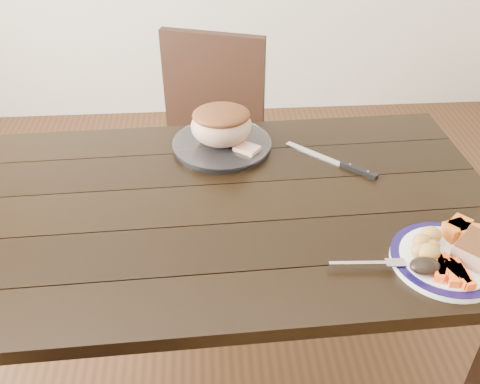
{
  "coord_description": "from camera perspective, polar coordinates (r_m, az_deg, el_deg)",
  "views": [
    {
      "loc": [
        -0.0,
        -1.17,
        1.64
      ],
      "look_at": [
        0.08,
        -0.02,
        0.8
      ],
      "focal_mm": 40.0,
      "sensor_mm": 36.0,
      "label": 1
    }
  ],
  "objects": [
    {
      "name": "pork_slice",
      "position": [
        1.37,
        23.73,
        -5.67
      ],
      "size": [
        0.12,
        0.12,
        0.04
      ],
      "primitive_type": "cube",
      "rotation": [
        0.0,
        0.0,
        0.76
      ],
      "color": "tan",
      "rests_on": "dinner_plate"
    },
    {
      "name": "carrot_batons",
      "position": [
        1.31,
        21.64,
        -7.87
      ],
      "size": [
        0.08,
        0.11,
        0.02
      ],
      "color": "#FF5515",
      "rests_on": "dinner_plate"
    },
    {
      "name": "ground",
      "position": [
        2.01,
        -2.44,
        -18.48
      ],
      "size": [
        4.0,
        4.0,
        0.0
      ],
      "primitive_type": "plane",
      "color": "#472B16",
      "rests_on": "ground"
    },
    {
      "name": "plate_rim",
      "position": [
        1.37,
        21.2,
        -6.53
      ],
      "size": [
        0.26,
        0.26,
        0.02
      ],
      "primitive_type": "torus",
      "color": "#100A36",
      "rests_on": "dinner_plate"
    },
    {
      "name": "cut_slice",
      "position": [
        1.65,
        0.74,
        4.59
      ],
      "size": [
        0.09,
        0.09,
        0.02
      ],
      "primitive_type": "cube",
      "rotation": [
        0.0,
        0.0,
        -0.65
      ],
      "color": "tan",
      "rests_on": "serving_platter"
    },
    {
      "name": "dark_mushroom",
      "position": [
        1.3,
        19.13,
        -7.46
      ],
      "size": [
        0.07,
        0.05,
        0.03
      ],
      "primitive_type": "ellipsoid",
      "color": "black",
      "rests_on": "dinner_plate"
    },
    {
      "name": "roast_joint",
      "position": [
        1.67,
        -1.99,
        7.04
      ],
      "size": [
        0.19,
        0.16,
        0.12
      ],
      "primitive_type": "ellipsoid",
      "color": "tan",
      "rests_on": "serving_platter"
    },
    {
      "name": "chair_far",
      "position": [
        2.2,
        -3.54,
        5.63
      ],
      "size": [
        0.53,
        0.54,
        0.93
      ],
      "rotation": [
        0.0,
        0.0,
        2.82
      ],
      "color": "black",
      "rests_on": "ground"
    },
    {
      "name": "dinner_plate",
      "position": [
        1.37,
        21.13,
        -6.8
      ],
      "size": [
        0.26,
        0.26,
        0.02
      ],
      "primitive_type": "cylinder",
      "color": "white",
      "rests_on": "dining_table"
    },
    {
      "name": "roasted_potatoes",
      "position": [
        1.35,
        19.32,
        -5.34
      ],
      "size": [
        0.09,
        0.11,
        0.04
      ],
      "color": "gold",
      "rests_on": "dinner_plate"
    },
    {
      "name": "fork",
      "position": [
        1.3,
        13.98,
        -7.4
      ],
      "size": [
        0.18,
        0.03,
        0.0
      ],
      "rotation": [
        0.0,
        0.0,
        -0.06
      ],
      "color": "silver",
      "rests_on": "dinner_plate"
    },
    {
      "name": "dining_table",
      "position": [
        1.53,
        -3.06,
        -4.03
      ],
      "size": [
        1.63,
        0.95,
        0.75
      ],
      "rotation": [
        0.0,
        0.0,
        0.03
      ],
      "color": "black",
      "rests_on": "ground"
    },
    {
      "name": "serving_platter",
      "position": [
        1.7,
        -1.94,
        4.98
      ],
      "size": [
        0.3,
        0.3,
        0.02
      ],
      "primitive_type": "cylinder",
      "color": "white",
      "rests_on": "dining_table"
    },
    {
      "name": "pumpkin_wedges",
      "position": [
        1.42,
        22.55,
        -3.82
      ],
      "size": [
        0.1,
        0.09,
        0.04
      ],
      "color": "orange",
      "rests_on": "dinner_plate"
    },
    {
      "name": "carving_knife",
      "position": [
        1.64,
        11.35,
        2.76
      ],
      "size": [
        0.24,
        0.24,
        0.01
      ],
      "rotation": [
        0.0,
        0.0,
        -0.77
      ],
      "color": "silver",
      "rests_on": "dining_table"
    }
  ]
}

